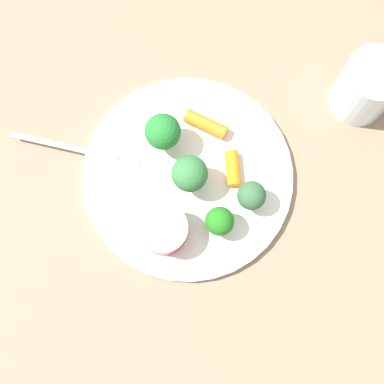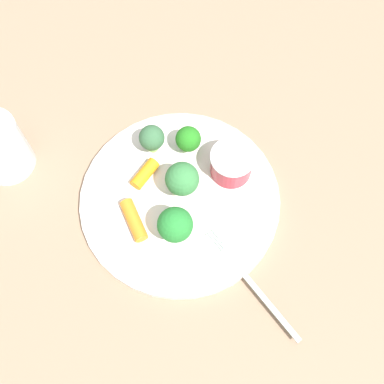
% 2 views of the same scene
% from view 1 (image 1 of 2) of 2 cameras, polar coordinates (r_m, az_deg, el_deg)
% --- Properties ---
extents(ground_plane, '(2.40, 2.40, 0.00)m').
position_cam_1_polar(ground_plane, '(0.65, -0.49, 1.66)').
color(ground_plane, '#8B6E56').
extents(plate, '(0.27, 0.27, 0.01)m').
position_cam_1_polar(plate, '(0.64, -0.50, 1.80)').
color(plate, silver).
rests_on(plate, ground_plane).
extents(sauce_cup, '(0.06, 0.06, 0.04)m').
position_cam_1_polar(sauce_cup, '(0.60, -3.18, -4.31)').
color(sauce_cup, maroon).
rests_on(sauce_cup, plate).
extents(broccoli_floret_0, '(0.04, 0.04, 0.06)m').
position_cam_1_polar(broccoli_floret_0, '(0.60, -0.26, 2.05)').
color(broccoli_floret_0, '#9AB36F').
rests_on(broccoli_floret_0, plate).
extents(broccoli_floret_1, '(0.03, 0.03, 0.05)m').
position_cam_1_polar(broccoli_floret_1, '(0.61, 6.66, -0.43)').
color(broccoli_floret_1, '#85BD5E').
rests_on(broccoli_floret_1, plate).
extents(broccoli_floret_2, '(0.03, 0.03, 0.04)m').
position_cam_1_polar(broccoli_floret_2, '(0.60, 3.10, -3.28)').
color(broccoli_floret_2, '#86C360').
rests_on(broccoli_floret_2, plate).
extents(broccoli_floret_3, '(0.04, 0.04, 0.06)m').
position_cam_1_polar(broccoli_floret_3, '(0.62, -3.28, 6.73)').
color(broccoli_floret_3, '#8AB46D').
rests_on(broccoli_floret_3, plate).
extents(carrot_stick_0, '(0.04, 0.05, 0.02)m').
position_cam_1_polar(carrot_stick_0, '(0.63, 4.56, 2.63)').
color(carrot_stick_0, orange).
rests_on(carrot_stick_0, plate).
extents(carrot_stick_1, '(0.06, 0.02, 0.02)m').
position_cam_1_polar(carrot_stick_1, '(0.65, 1.54, 7.59)').
color(carrot_stick_1, orange).
rests_on(carrot_stick_1, plate).
extents(fork, '(0.16, 0.06, 0.00)m').
position_cam_1_polar(fork, '(0.66, -12.68, 4.67)').
color(fork, '#ADC2BC').
rests_on(fork, plate).
extents(drinking_glass, '(0.07, 0.07, 0.08)m').
position_cam_1_polar(drinking_glass, '(0.68, 18.88, 11.02)').
color(drinking_glass, silver).
rests_on(drinking_glass, ground_plane).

